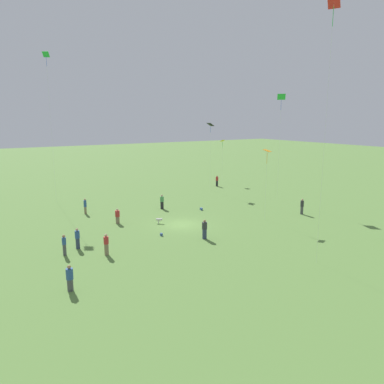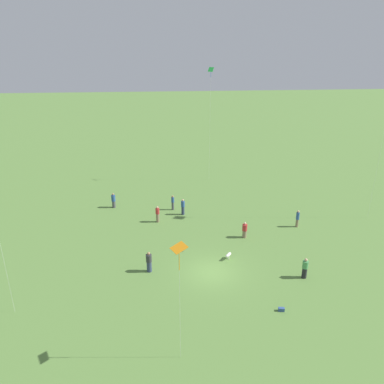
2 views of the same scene
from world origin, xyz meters
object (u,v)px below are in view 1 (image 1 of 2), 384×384
(person_8, at_px, (205,229))
(kite_2, at_px, (267,154))
(kite_3, at_px, (222,143))
(dog_0, at_px, (159,220))
(kite_8, at_px, (47,66))
(person_9, at_px, (162,202))
(person_7, at_px, (85,206))
(kite_0, at_px, (210,127))
(person_1, at_px, (117,216))
(person_10, at_px, (106,245))
(picnic_bag_1, at_px, (201,209))
(person_6, at_px, (64,245))
(person_3, at_px, (302,206))
(kite_7, at_px, (281,101))
(picnic_bag_0, at_px, (161,234))
(person_5, at_px, (77,238))
(kite_4, at_px, (333,23))
(person_4, at_px, (217,181))
(person_2, at_px, (70,278))

(person_8, xyz_separation_m, kite_2, (-9.28, -2.01, 6.37))
(kite_3, relative_size, dog_0, 10.70)
(kite_3, height_order, kite_8, kite_8)
(person_9, bearing_deg, person_7, 62.56)
(person_9, relative_size, kite_0, 0.17)
(person_1, bearing_deg, kite_0, -17.88)
(person_10, xyz_separation_m, kite_8, (-0.95, -22.61, 16.46))
(kite_2, bearing_deg, picnic_bag_1, 134.82)
(person_6, relative_size, dog_0, 2.56)
(dog_0, bearing_deg, person_8, 46.45)
(person_3, relative_size, kite_8, 0.10)
(person_7, height_order, kite_3, kite_3)
(person_1, bearing_deg, kite_7, -47.21)
(person_8, bearing_deg, picnic_bag_0, -159.68)
(person_1, distance_m, kite_3, 30.32)
(person_8, distance_m, person_10, 9.13)
(person_1, bearing_deg, person_6, 176.69)
(person_3, distance_m, person_8, 14.67)
(person_6, bearing_deg, picnic_bag_0, -61.68)
(person_3, xyz_separation_m, person_5, (25.27, -1.97, -0.01))
(person_9, bearing_deg, person_5, 113.80)
(person_6, distance_m, person_10, 3.39)
(kite_4, distance_m, dog_0, 24.03)
(person_5, xyz_separation_m, person_8, (-10.68, 3.51, -0.01))
(kite_8, bearing_deg, person_7, 177.72)
(person_4, xyz_separation_m, kite_4, (12.59, 30.81, 16.47))
(person_10, bearing_deg, picnic_bag_0, 150.04)
(person_4, relative_size, dog_0, 2.61)
(person_1, distance_m, kite_8, 22.08)
(person_8, height_order, person_10, person_8)
(person_2, relative_size, kite_3, 0.24)
(person_10, bearing_deg, person_3, 132.61)
(picnic_bag_1, bearing_deg, kite_2, 115.61)
(person_4, bearing_deg, person_10, -95.96)
(kite_4, distance_m, picnic_bag_0, 22.31)
(person_9, bearing_deg, picnic_bag_0, 141.04)
(person_8, relative_size, person_10, 1.02)
(person_1, distance_m, person_4, 25.00)
(person_3, xyz_separation_m, person_7, (21.30, -13.40, 0.02))
(person_1, distance_m, person_10, 9.31)
(person_7, xyz_separation_m, kite_4, (-10.86, 24.30, 16.41))
(person_1, height_order, picnic_bag_1, person_1)
(person_3, bearing_deg, person_2, 87.95)
(person_4, height_order, person_9, person_4)
(kite_2, bearing_deg, kite_8, 148.47)
(picnic_bag_0, height_order, picnic_bag_1, picnic_bag_1)
(person_8, relative_size, kite_4, 0.10)
(person_7, height_order, kite_7, kite_7)
(person_2, height_order, kite_0, kite_0)
(person_9, height_order, kite_8, kite_8)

